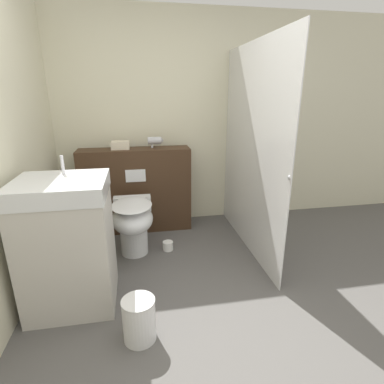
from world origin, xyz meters
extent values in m
plane|color=#565451|center=(0.00, 0.00, 0.00)|extent=(12.00, 12.00, 0.00)
cube|color=beige|center=(0.00, 2.14, 1.25)|extent=(8.00, 0.06, 2.50)
cube|color=#3D2819|center=(-0.43, 1.89, 0.49)|extent=(1.26, 0.29, 0.98)
cube|color=white|center=(-0.43, 1.74, 0.71)|extent=(0.22, 0.01, 0.14)
cube|color=silver|center=(0.72, 1.27, 1.02)|extent=(0.01, 1.68, 2.05)
sphere|color=#B2B2B7|center=(0.72, 0.46, 0.98)|extent=(0.04, 0.04, 0.04)
cylinder|color=white|center=(-0.48, 1.30, 0.20)|extent=(0.27, 0.27, 0.39)
ellipsoid|color=white|center=(-0.48, 1.21, 0.42)|extent=(0.40, 0.51, 0.27)
ellipsoid|color=white|center=(-0.48, 1.21, 0.56)|extent=(0.39, 0.50, 0.02)
cube|color=white|center=(-0.48, 1.50, 0.47)|extent=(0.39, 0.12, 0.16)
cube|color=beige|center=(-0.94, 0.61, 0.44)|extent=(0.62, 0.56, 0.89)
cube|color=white|center=(-0.94, 0.61, 0.95)|extent=(0.64, 0.57, 0.12)
cylinder|color=silver|center=(-0.94, 0.76, 1.08)|extent=(0.02, 0.02, 0.14)
cylinder|color=#B7B7BC|center=(-0.20, 1.92, 1.07)|extent=(0.15, 0.08, 0.08)
cone|color=#B7B7BC|center=(-0.11, 1.92, 1.07)|extent=(0.03, 0.07, 0.07)
cylinder|color=#B7B7BC|center=(-0.23, 1.92, 1.02)|extent=(0.03, 0.03, 0.07)
cube|color=beige|center=(-0.58, 1.90, 1.03)|extent=(0.20, 0.16, 0.09)
cylinder|color=white|center=(-0.14, 1.29, 0.05)|extent=(0.11, 0.11, 0.09)
cylinder|color=silver|center=(-0.45, 0.12, 0.15)|extent=(0.22, 0.22, 0.29)
cylinder|color=silver|center=(-0.45, 0.12, 0.30)|extent=(0.22, 0.22, 0.01)
camera|label=1|loc=(-0.39, -1.53, 1.59)|focal=28.00mm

